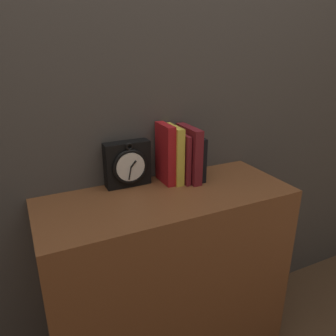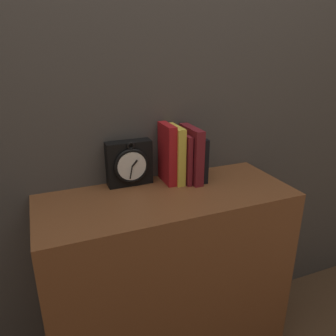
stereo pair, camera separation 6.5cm
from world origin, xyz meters
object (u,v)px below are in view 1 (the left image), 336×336
Objects in this scene: book_slot3_maroon at (189,154)px; book_slot4_black at (195,157)px; book_slot1_yellow at (173,154)px; clock at (128,164)px; book_slot2_maroon at (181,157)px; book_slot0_red at (165,154)px.

book_slot3_maroon reaches higher than book_slot4_black.
book_slot1_yellow is 1.03× the size of book_slot3_maroon.
clock is 0.21m from book_slot2_maroon.
book_slot0_red is (0.14, -0.03, 0.03)m from clock.
clock is at bearing 169.43° from book_slot2_maroon.
book_slot0_red reaches higher than book_slot4_black.
book_slot2_maroon is at bearing -10.57° from clock.
clock is 0.83× the size of book_slot3_maroon.
clock reaches higher than book_slot4_black.
book_slot3_maroon reaches higher than book_slot2_maroon.
book_slot1_yellow reaches higher than book_slot4_black.
book_slot0_red reaches higher than book_slot3_maroon.
book_slot2_maroon is 1.10× the size of book_slot4_black.
book_slot1_yellow is at bearing -10.58° from clock.
book_slot0_red is 0.13m from book_slot4_black.
book_slot4_black is (0.27, -0.04, 0.00)m from clock.
clock is 0.18m from book_slot1_yellow.
clock is at bearing 168.76° from book_slot3_maroon.
clock is at bearing 172.05° from book_slot4_black.
book_slot1_yellow is at bearing -9.12° from book_slot0_red.
book_slot3_maroon is (0.09, -0.02, -0.01)m from book_slot0_red.
book_slot3_maroon is (0.03, -0.01, 0.01)m from book_slot2_maroon.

